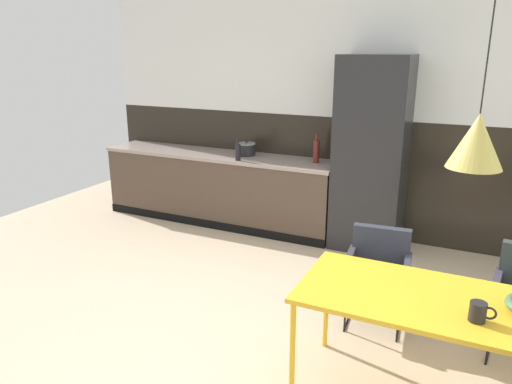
{
  "coord_description": "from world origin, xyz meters",
  "views": [
    {
      "loc": [
        1.26,
        -2.69,
        2.14
      ],
      "look_at": [
        -0.44,
        0.85,
        0.97
      ],
      "focal_mm": 33.77,
      "sensor_mm": 36.0,
      "label": 1
    }
  ],
  "objects_px": {
    "cooking_pot": "(246,149)",
    "pendant_lamp_over_table_near": "(477,141)",
    "mug_dark_espresso": "(478,312)",
    "refrigerator_column": "(371,155)",
    "dining_table": "(454,310)",
    "bottle_oil_tall": "(316,151)",
    "bottle_spice_small": "(238,152)",
    "armchair_head_of_table": "(378,264)"
  },
  "relations": [
    {
      "from": "refrigerator_column",
      "to": "mug_dark_espresso",
      "type": "distance_m",
      "value": 2.82
    },
    {
      "from": "dining_table",
      "to": "cooking_pot",
      "type": "xyz_separation_m",
      "value": [
        -2.58,
        2.46,
        0.26
      ]
    },
    {
      "from": "mug_dark_espresso",
      "to": "pendant_lamp_over_table_near",
      "type": "distance_m",
      "value": 0.91
    },
    {
      "from": "bottle_spice_small",
      "to": "pendant_lamp_over_table_near",
      "type": "bearing_deg",
      "value": -39.82
    },
    {
      "from": "mug_dark_espresso",
      "to": "bottle_oil_tall",
      "type": "height_order",
      "value": "bottle_oil_tall"
    },
    {
      "from": "refrigerator_column",
      "to": "dining_table",
      "type": "distance_m",
      "value": 2.64
    },
    {
      "from": "refrigerator_column",
      "to": "dining_table",
      "type": "height_order",
      "value": "refrigerator_column"
    },
    {
      "from": "refrigerator_column",
      "to": "dining_table",
      "type": "xyz_separation_m",
      "value": [
        1.04,
        -2.4,
        -0.34
      ]
    },
    {
      "from": "dining_table",
      "to": "mug_dark_espresso",
      "type": "bearing_deg",
      "value": -52.52
    },
    {
      "from": "refrigerator_column",
      "to": "bottle_oil_tall",
      "type": "xyz_separation_m",
      "value": [
        -0.64,
        0.05,
        -0.02
      ]
    },
    {
      "from": "bottle_spice_small",
      "to": "cooking_pot",
      "type": "bearing_deg",
      "value": 96.9
    },
    {
      "from": "cooking_pot",
      "to": "mug_dark_espresso",
      "type": "bearing_deg",
      "value": -44.16
    },
    {
      "from": "dining_table",
      "to": "armchair_head_of_table",
      "type": "distance_m",
      "value": 1.08
    },
    {
      "from": "armchair_head_of_table",
      "to": "cooking_pot",
      "type": "xyz_separation_m",
      "value": [
        -1.97,
        1.58,
        0.47
      ]
    },
    {
      "from": "mug_dark_espresso",
      "to": "cooking_pot",
      "type": "distance_m",
      "value": 3.76
    },
    {
      "from": "refrigerator_column",
      "to": "pendant_lamp_over_table_near",
      "type": "distance_m",
      "value": 2.64
    },
    {
      "from": "armchair_head_of_table",
      "to": "bottle_oil_tall",
      "type": "bearing_deg",
      "value": -60.97
    },
    {
      "from": "dining_table",
      "to": "mug_dark_espresso",
      "type": "xyz_separation_m",
      "value": [
        0.12,
        -0.16,
        0.1
      ]
    },
    {
      "from": "refrigerator_column",
      "to": "armchair_head_of_table",
      "type": "bearing_deg",
      "value": -73.91
    },
    {
      "from": "armchair_head_of_table",
      "to": "refrigerator_column",
      "type": "bearing_deg",
      "value": -79.22
    },
    {
      "from": "refrigerator_column",
      "to": "dining_table",
      "type": "relative_size",
      "value": 1.16
    },
    {
      "from": "dining_table",
      "to": "bottle_spice_small",
      "type": "height_order",
      "value": "bottle_spice_small"
    },
    {
      "from": "bottle_spice_small",
      "to": "pendant_lamp_over_table_near",
      "type": "relative_size",
      "value": 0.22
    },
    {
      "from": "cooking_pot",
      "to": "pendant_lamp_over_table_near",
      "type": "bearing_deg",
      "value": -43.11
    },
    {
      "from": "cooking_pot",
      "to": "bottle_oil_tall",
      "type": "height_order",
      "value": "bottle_oil_tall"
    },
    {
      "from": "bottle_oil_tall",
      "to": "dining_table",
      "type": "bearing_deg",
      "value": -55.61
    },
    {
      "from": "armchair_head_of_table",
      "to": "cooking_pot",
      "type": "height_order",
      "value": "cooking_pot"
    },
    {
      "from": "refrigerator_column",
      "to": "mug_dark_espresso",
      "type": "bearing_deg",
      "value": -65.54
    },
    {
      "from": "bottle_oil_tall",
      "to": "armchair_head_of_table",
      "type": "bearing_deg",
      "value": -55.67
    },
    {
      "from": "refrigerator_column",
      "to": "pendant_lamp_over_table_near",
      "type": "bearing_deg",
      "value": -66.08
    },
    {
      "from": "pendant_lamp_over_table_near",
      "to": "bottle_oil_tall",
      "type": "bearing_deg",
      "value": 124.94
    },
    {
      "from": "armchair_head_of_table",
      "to": "cooking_pot",
      "type": "bearing_deg",
      "value": -44.05
    },
    {
      "from": "mug_dark_espresso",
      "to": "pendant_lamp_over_table_near",
      "type": "relative_size",
      "value": 0.12
    },
    {
      "from": "mug_dark_espresso",
      "to": "cooking_pot",
      "type": "height_order",
      "value": "cooking_pot"
    },
    {
      "from": "bottle_oil_tall",
      "to": "pendant_lamp_over_table_near",
      "type": "distance_m",
      "value": 3.0
    },
    {
      "from": "mug_dark_espresso",
      "to": "dining_table",
      "type": "bearing_deg",
      "value": 127.48
    },
    {
      "from": "bottle_oil_tall",
      "to": "pendant_lamp_over_table_near",
      "type": "relative_size",
      "value": 0.28
    },
    {
      "from": "dining_table",
      "to": "bottle_oil_tall",
      "type": "bearing_deg",
      "value": 124.39
    },
    {
      "from": "mug_dark_espresso",
      "to": "cooking_pot",
      "type": "xyz_separation_m",
      "value": [
        -2.7,
        2.62,
        0.16
      ]
    },
    {
      "from": "refrigerator_column",
      "to": "bottle_oil_tall",
      "type": "distance_m",
      "value": 0.64
    },
    {
      "from": "mug_dark_espresso",
      "to": "pendant_lamp_over_table_near",
      "type": "bearing_deg",
      "value": 120.22
    },
    {
      "from": "cooking_pot",
      "to": "armchair_head_of_table",
      "type": "bearing_deg",
      "value": -38.74
    }
  ]
}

